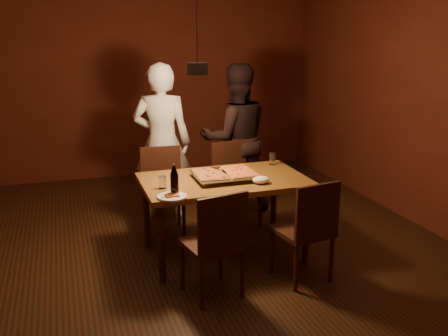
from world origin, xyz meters
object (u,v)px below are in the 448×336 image
object	(u,v)px
pendant_lamp	(197,67)
dining_table	(224,186)
diner_white	(162,142)
chair_far_left	(162,182)
chair_near_right	(309,222)
chair_near_left	(217,235)
diner_dark	(236,138)
beer_bottle_b	(174,179)
plate_slice	(172,196)
chair_far_right	(234,175)
pizza_tray	(224,176)
beer_bottle_a	(174,180)

from	to	relation	value
pendant_lamp	dining_table	bearing A→B (deg)	4.57
diner_white	chair_far_left	bearing A→B (deg)	98.03
chair_far_left	diner_white	distance (m)	0.53
chair_near_right	diner_white	xyz separation A→B (m)	(-0.83, 1.89, 0.33)
dining_table	chair_near_left	xyz separation A→B (m)	(-0.31, -0.76, -0.14)
chair_near_right	diner_dark	bearing A→B (deg)	79.86
chair_near_left	chair_far_left	bearing A→B (deg)	83.94
beer_bottle_b	plate_slice	bearing A→B (deg)	-115.96
plate_slice	chair_near_left	bearing A→B (deg)	-55.29
chair_far_right	diner_white	world-z (taller)	diner_white
beer_bottle_b	dining_table	bearing A→B (deg)	29.17
dining_table	chair_far_left	distance (m)	0.87
chair_near_left	chair_far_right	bearing A→B (deg)	55.32
chair_near_right	pizza_tray	world-z (taller)	chair_near_right
pizza_tray	beer_bottle_b	xyz separation A→B (m)	(-0.53, -0.29, 0.11)
plate_slice	diner_dark	xyz separation A→B (m)	(1.09, 1.53, 0.10)
chair_near_left	chair_near_right	bearing A→B (deg)	-9.53
plate_slice	diner_white	xyz separation A→B (m)	(0.23, 1.53, 0.11)
chair_far_right	chair_far_left	bearing A→B (deg)	-9.88
chair_near_right	diner_dark	distance (m)	1.92
diner_dark	pendant_lamp	bearing A→B (deg)	60.34
dining_table	chair_far_right	xyz separation A→B (m)	(0.36, 0.75, -0.14)
plate_slice	diner_dark	size ratio (longest dim) A/B	0.14
beer_bottle_a	dining_table	bearing A→B (deg)	30.79
chair_far_left	pendant_lamp	distance (m)	1.45
dining_table	pizza_tray	xyz separation A→B (m)	(-0.00, -0.01, 0.10)
dining_table	diner_dark	bearing A→B (deg)	65.60
chair_near_right	diner_white	distance (m)	2.09
diner_dark	chair_near_right	bearing A→B (deg)	92.58
dining_table	pendant_lamp	xyz separation A→B (m)	(-0.24, -0.02, 1.08)
pizza_tray	beer_bottle_a	size ratio (longest dim) A/B	2.16
dining_table	chair_near_right	world-z (taller)	chair_near_right
beer_bottle_a	plate_slice	xyz separation A→B (m)	(-0.04, -0.06, -0.12)
beer_bottle_a	diner_dark	bearing A→B (deg)	54.33
diner_dark	chair_near_left	bearing A→B (deg)	69.95
chair_near_right	diner_white	size ratio (longest dim) A/B	0.28
beer_bottle_b	chair_far_right	bearing A→B (deg)	49.61
plate_slice	pendant_lamp	xyz separation A→B (m)	(0.33, 0.36, 1.00)
chair_far_right	plate_slice	world-z (taller)	chair_far_right
diner_dark	chair_far_left	bearing A→B (deg)	26.92
diner_white	pendant_lamp	xyz separation A→B (m)	(0.10, -1.17, 0.89)
pendant_lamp	chair_far_right	bearing A→B (deg)	51.89
chair_near_left	pizza_tray	bearing A→B (deg)	56.88
chair_far_left	chair_near_left	world-z (taller)	same
dining_table	pizza_tray	size ratio (longest dim) A/B	2.73
chair_near_right	beer_bottle_b	world-z (taller)	beer_bottle_b
dining_table	diner_white	world-z (taller)	diner_white
dining_table	pendant_lamp	bearing A→B (deg)	-175.43
chair_near_right	beer_bottle_a	world-z (taller)	beer_bottle_a
chair_near_left	diner_white	distance (m)	1.93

